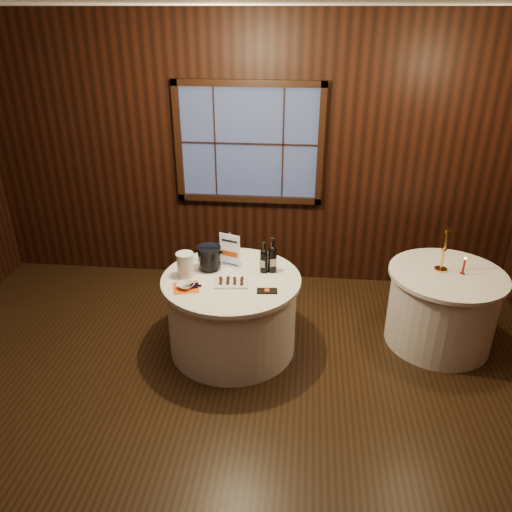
# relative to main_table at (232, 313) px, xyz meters

# --- Properties ---
(ground) EXTENTS (6.00, 6.00, 0.00)m
(ground) POSITION_rel_main_table_xyz_m (0.00, -1.00, -0.39)
(ground) COLOR black
(ground) RESTS_ON ground
(back_wall) EXTENTS (6.00, 0.10, 3.00)m
(back_wall) POSITION_rel_main_table_xyz_m (0.00, 1.48, 1.16)
(back_wall) COLOR black
(back_wall) RESTS_ON ground
(main_table) EXTENTS (1.28, 1.28, 0.77)m
(main_table) POSITION_rel_main_table_xyz_m (0.00, 0.00, 0.00)
(main_table) COLOR white
(main_table) RESTS_ON ground
(side_table) EXTENTS (1.08, 1.08, 0.77)m
(side_table) POSITION_rel_main_table_xyz_m (2.00, 0.30, 0.00)
(side_table) COLOR white
(side_table) RESTS_ON ground
(sign_stand) EXTENTS (0.20, 0.15, 0.34)m
(sign_stand) POSITION_rel_main_table_xyz_m (-0.04, 0.24, 0.50)
(sign_stand) COLOR silver
(sign_stand) RESTS_ON main_table
(port_bottle_left) EXTENTS (0.07, 0.08, 0.30)m
(port_bottle_left) POSITION_rel_main_table_xyz_m (0.29, 0.14, 0.51)
(port_bottle_left) COLOR black
(port_bottle_left) RESTS_ON main_table
(port_bottle_right) EXTENTS (0.08, 0.09, 0.34)m
(port_bottle_right) POSITION_rel_main_table_xyz_m (0.36, 0.16, 0.53)
(port_bottle_right) COLOR black
(port_bottle_right) RESTS_ON main_table
(ice_bucket) EXTENTS (0.23, 0.23, 0.23)m
(ice_bucket) POSITION_rel_main_table_xyz_m (-0.23, 0.15, 0.50)
(ice_bucket) COLOR black
(ice_bucket) RESTS_ON main_table
(chocolate_plate) EXTENTS (0.32, 0.23, 0.04)m
(chocolate_plate) POSITION_rel_main_table_xyz_m (0.02, -0.11, 0.40)
(chocolate_plate) COLOR white
(chocolate_plate) RESTS_ON main_table
(chocolate_box) EXTENTS (0.19, 0.10, 0.01)m
(chocolate_box) POSITION_rel_main_table_xyz_m (0.35, -0.22, 0.39)
(chocolate_box) COLOR black
(chocolate_box) RESTS_ON main_table
(grape_bunch) EXTENTS (0.17, 0.09, 0.04)m
(grape_bunch) POSITION_rel_main_table_xyz_m (-0.29, -0.22, 0.40)
(grape_bunch) COLOR black
(grape_bunch) RESTS_ON main_table
(glass_pitcher) EXTENTS (0.21, 0.16, 0.23)m
(glass_pitcher) POSITION_rel_main_table_xyz_m (-0.42, -0.01, 0.50)
(glass_pitcher) COLOR white
(glass_pitcher) RESTS_ON main_table
(orange_napkin) EXTENTS (0.28, 0.28, 0.00)m
(orange_napkin) POSITION_rel_main_table_xyz_m (-0.37, -0.22, 0.38)
(orange_napkin) COLOR #FF5615
(orange_napkin) RESTS_ON main_table
(cracker_bowl) EXTENTS (0.20, 0.20, 0.04)m
(cracker_bowl) POSITION_rel_main_table_xyz_m (-0.37, -0.22, 0.40)
(cracker_bowl) COLOR white
(cracker_bowl) RESTS_ON orange_napkin
(brass_candlestick) EXTENTS (0.12, 0.12, 0.42)m
(brass_candlestick) POSITION_rel_main_table_xyz_m (1.94, 0.34, 0.53)
(brass_candlestick) COLOR gold
(brass_candlestick) RESTS_ON side_table
(red_candle) EXTENTS (0.05, 0.05, 0.18)m
(red_candle) POSITION_rel_main_table_xyz_m (2.12, 0.28, 0.45)
(red_candle) COLOR gold
(red_candle) RESTS_ON side_table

